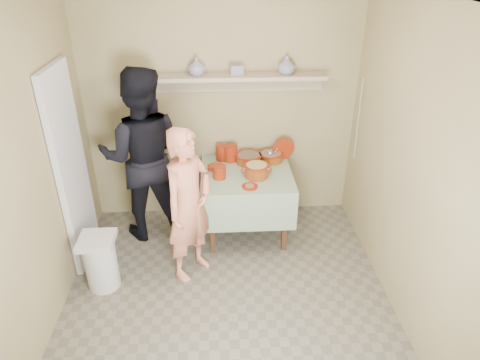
{
  "coord_description": "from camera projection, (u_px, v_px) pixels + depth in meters",
  "views": [
    {
      "loc": [
        -0.05,
        -2.79,
        2.88
      ],
      "look_at": [
        0.15,
        0.75,
        0.95
      ],
      "focal_mm": 32.0,
      "sensor_mm": 36.0,
      "label": 1
    }
  ],
  "objects": [
    {
      "name": "ground",
      "position": [
        228.0,
        314.0,
        3.82
      ],
      "size": [
        3.5,
        3.5,
        0.0
      ],
      "primitive_type": "plane",
      "color": "#6A6453",
      "rests_on": "ground"
    },
    {
      "name": "tile_panel",
      "position": [
        72.0,
        170.0,
        4.1
      ],
      "size": [
        0.06,
        0.7,
        2.0
      ],
      "primitive_type": "cube",
      "color": "silver",
      "rests_on": "ground"
    },
    {
      "name": "plate_stack_a",
      "position": [
        222.0,
        153.0,
        4.81
      ],
      "size": [
        0.13,
        0.13,
        0.18
      ],
      "primitive_type": "cylinder",
      "color": "maroon",
      "rests_on": "serving_table"
    },
    {
      "name": "plate_stack_b",
      "position": [
        231.0,
        153.0,
        4.79
      ],
      "size": [
        0.15,
        0.15,
        0.18
      ],
      "primitive_type": "cylinder",
      "color": "maroon",
      "rests_on": "serving_table"
    },
    {
      "name": "bowl_stack",
      "position": [
        219.0,
        172.0,
        4.44
      ],
      "size": [
        0.14,
        0.14,
        0.14
      ],
      "primitive_type": "cylinder",
      "color": "maroon",
      "rests_on": "serving_table"
    },
    {
      "name": "empty_bowl",
      "position": [
        215.0,
        167.0,
        4.63
      ],
      "size": [
        0.15,
        0.15,
        0.05
      ],
      "primitive_type": "cylinder",
      "color": "maroon",
      "rests_on": "serving_table"
    },
    {
      "name": "propped_lid",
      "position": [
        284.0,
        149.0,
        4.83
      ],
      "size": [
        0.25,
        0.07,
        0.25
      ],
      "primitive_type": "cylinder",
      "rotation": [
        1.52,
        0.0,
        0.17
      ],
      "color": "maroon",
      "rests_on": "serving_table"
    },
    {
      "name": "vase_right",
      "position": [
        287.0,
        65.0,
        4.42
      ],
      "size": [
        0.23,
        0.23,
        0.18
      ],
      "primitive_type": "imported",
      "rotation": [
        0.0,
        0.0,
        -0.41
      ],
      "color": "navy",
      "rests_on": "wall_shelf"
    },
    {
      "name": "vase_left",
      "position": [
        196.0,
        66.0,
        4.37
      ],
      "size": [
        0.24,
        0.24,
        0.18
      ],
      "primitive_type": "imported",
      "rotation": [
        0.0,
        0.0,
        0.62
      ],
      "color": "navy",
      "rests_on": "wall_shelf"
    },
    {
      "name": "ceramic_box",
      "position": [
        236.0,
        70.0,
        4.42
      ],
      "size": [
        0.15,
        0.12,
        0.09
      ],
      "primitive_type": "cube",
      "rotation": [
        0.0,
        0.0,
        0.21
      ],
      "color": "navy",
      "rests_on": "wall_shelf"
    },
    {
      "name": "person_cook",
      "position": [
        189.0,
        206.0,
        3.97
      ],
      "size": [
        0.64,
        0.67,
        1.54
      ],
      "primitive_type": "imported",
      "rotation": [
        0.0,
        0.0,
        0.88
      ],
      "color": "#D87D5D",
      "rests_on": "ground"
    },
    {
      "name": "person_helper",
      "position": [
        143.0,
        156.0,
        4.5
      ],
      "size": [
        0.94,
        0.74,
        1.89
      ],
      "primitive_type": "imported",
      "rotation": [
        0.0,
        0.0,
        -3.11
      ],
      "color": "black",
      "rests_on": "ground"
    },
    {
      "name": "room_shell",
      "position": [
        225.0,
        150.0,
        3.05
      ],
      "size": [
        3.04,
        3.54,
        2.62
      ],
      "color": "#9C9060",
      "rests_on": "ground"
    },
    {
      "name": "serving_table",
      "position": [
        246.0,
        181.0,
        4.65
      ],
      "size": [
        0.97,
        0.97,
        0.76
      ],
      "color": "#4C2D16",
      "rests_on": "ground"
    },
    {
      "name": "cazuela_meat_a",
      "position": [
        249.0,
        158.0,
        4.76
      ],
      "size": [
        0.3,
        0.3,
        0.1
      ],
      "color": "#6A2A0D",
      "rests_on": "serving_table"
    },
    {
      "name": "cazuela_meat_b",
      "position": [
        271.0,
        156.0,
        4.8
      ],
      "size": [
        0.28,
        0.28,
        0.1
      ],
      "color": "#6A2A0D",
      "rests_on": "serving_table"
    },
    {
      "name": "ladle",
      "position": [
        270.0,
        153.0,
        4.75
      ],
      "size": [
        0.08,
        0.26,
        0.19
      ],
      "color": "silver",
      "rests_on": "cazuela_meat_b"
    },
    {
      "name": "cazuela_rice",
      "position": [
        257.0,
        170.0,
        4.45
      ],
      "size": [
        0.33,
        0.25,
        0.14
      ],
      "color": "#6A2A0D",
      "rests_on": "serving_table"
    },
    {
      "name": "front_plate",
      "position": [
        250.0,
        186.0,
        4.29
      ],
      "size": [
        0.16,
        0.16,
        0.03
      ],
      "color": "maroon",
      "rests_on": "serving_table"
    },
    {
      "name": "wall_shelf",
      "position": [
        240.0,
        78.0,
        4.48
      ],
      "size": [
        1.8,
        0.25,
        0.21
      ],
      "color": "tan",
      "rests_on": "room_shell"
    },
    {
      "name": "trash_bin",
      "position": [
        101.0,
        262.0,
        4.02
      ],
      "size": [
        0.32,
        0.32,
        0.56
      ],
      "color": "silver",
      "rests_on": "ground"
    },
    {
      "name": "electrical_cord",
      "position": [
        358.0,
        120.0,
        4.6
      ],
      "size": [
        0.01,
        0.05,
        0.9
      ],
      "color": "silver",
      "rests_on": "wall_shelf"
    }
  ]
}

